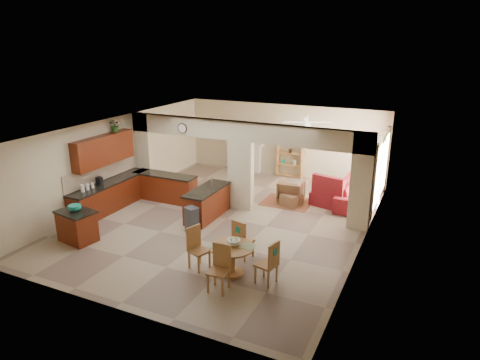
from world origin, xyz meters
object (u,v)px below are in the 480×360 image
at_px(kitchen_island, 77,226).
at_px(sofa, 357,192).
at_px(dining_table, 232,255).
at_px(armchair, 291,191).

xyz_separation_m(kitchen_island, sofa, (6.24, 5.98, -0.05)).
distance_m(dining_table, sofa, 6.04).
relative_size(kitchen_island, dining_table, 1.05).
bearing_deg(kitchen_island, sofa, 53.02).
bearing_deg(kitchen_island, dining_table, 11.84).
distance_m(sofa, armchair, 2.15).
bearing_deg(sofa, kitchen_island, 133.97).
relative_size(dining_table, armchair, 1.26).
distance_m(kitchen_island, dining_table, 4.50).
xyz_separation_m(sofa, armchair, (-2.00, -0.78, -0.01)).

